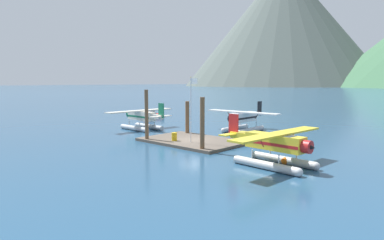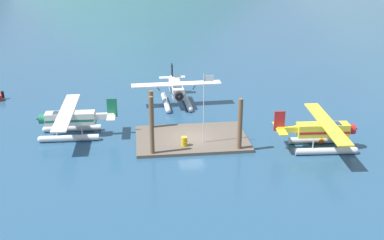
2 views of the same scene
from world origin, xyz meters
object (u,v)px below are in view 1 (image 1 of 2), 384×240
Objects in this scene: fuel_drum at (174,137)px; flagpole at (192,102)px; mooring_buoy at (285,161)px; boat_red_open_west at (151,114)px; seaplane_cream_port_fwd at (142,118)px; seaplane_yellow_stbd_aft at (275,147)px; seaplane_white_bow_centre at (243,120)px.

flagpole is at bearing 15.77° from fuel_drum.
mooring_buoy is 39.48m from boat_red_open_west.
seaplane_cream_port_fwd is at bearing -44.69° from boat_red_open_west.
seaplane_yellow_stbd_aft is 39.66m from boat_red_open_west.
boat_red_open_west reaches higher than fuel_drum.
boat_red_open_west is (-22.71, 15.94, -0.25)m from fuel_drum.
seaplane_cream_port_fwd is (-23.79, 5.82, 0.00)m from seaplane_yellow_stbd_aft.
seaplane_cream_port_fwd is (-12.93, 3.70, -2.90)m from flagpole.
seaplane_cream_port_fwd is (-24.12, 4.74, 1.27)m from mooring_buoy.
seaplane_yellow_stbd_aft is at bearing -48.04° from seaplane_white_bow_centre.
seaplane_white_bow_centre reaches higher than mooring_buoy.
seaplane_yellow_stbd_aft is at bearing -26.17° from boat_red_open_west.
fuel_drum is at bearing -21.35° from seaplane_cream_port_fwd.
seaplane_yellow_stbd_aft is at bearing -106.97° from mooring_buoy.
seaplane_white_bow_centre is at bearing 98.01° from flagpole.
seaplane_cream_port_fwd is 13.88m from seaplane_white_bow_centre.
fuel_drum is 0.08× the size of seaplane_cream_port_fwd.
mooring_buoy is 0.06× the size of seaplane_cream_port_fwd.
seaplane_cream_port_fwd is (-10.92, 4.27, 0.84)m from fuel_drum.
fuel_drum is (-2.02, -0.57, -3.74)m from flagpole.
seaplane_cream_port_fwd is at bearing 166.26° from seaplane_yellow_stbd_aft.
fuel_drum is at bearing 173.14° from seaplane_yellow_stbd_aft.
flagpole is at bearing 174.67° from mooring_buoy.
boat_red_open_west is at bearing 153.83° from seaplane_yellow_stbd_aft.
flagpole reaches higher than seaplane_yellow_stbd_aft.
mooring_buoy is at bearing -5.33° from flagpole.
seaplane_yellow_stbd_aft is 24.49m from seaplane_cream_port_fwd.
flagpole reaches higher than fuel_drum.
seaplane_white_bow_centre is (11.27, 8.11, 0.00)m from seaplane_cream_port_fwd.
seaplane_yellow_stbd_aft is at bearing -13.74° from seaplane_cream_port_fwd.
flagpole is 13.76m from seaplane_cream_port_fwd.
seaplane_cream_port_fwd reaches higher than mooring_buoy.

